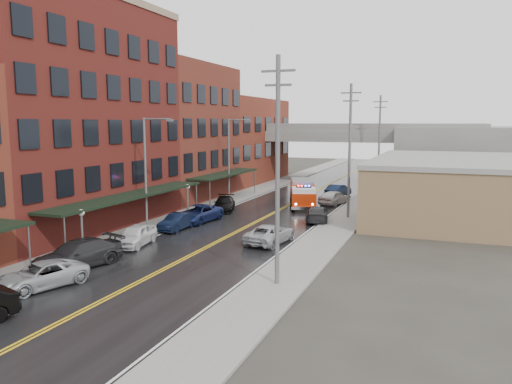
% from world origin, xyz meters
% --- Properties ---
extents(road, '(11.00, 160.00, 0.02)m').
position_xyz_m(road, '(0.00, 30.00, 0.01)').
color(road, black).
rests_on(road, ground).
extents(sidewalk_left, '(3.00, 160.00, 0.15)m').
position_xyz_m(sidewalk_left, '(-7.30, 30.00, 0.07)').
color(sidewalk_left, slate).
rests_on(sidewalk_left, ground).
extents(sidewalk_right, '(3.00, 160.00, 0.15)m').
position_xyz_m(sidewalk_right, '(7.30, 30.00, 0.07)').
color(sidewalk_right, slate).
rests_on(sidewalk_right, ground).
extents(curb_left, '(0.30, 160.00, 0.15)m').
position_xyz_m(curb_left, '(-5.65, 30.00, 0.07)').
color(curb_left, gray).
rests_on(curb_left, ground).
extents(curb_right, '(0.30, 160.00, 0.15)m').
position_xyz_m(curb_right, '(5.65, 30.00, 0.07)').
color(curb_right, gray).
rests_on(curb_right, ground).
extents(brick_building_b, '(9.00, 20.00, 18.00)m').
position_xyz_m(brick_building_b, '(-13.30, 23.00, 9.00)').
color(brick_building_b, '#591917').
rests_on(brick_building_b, ground).
extents(brick_building_c, '(9.00, 15.00, 15.00)m').
position_xyz_m(brick_building_c, '(-13.30, 40.50, 7.50)').
color(brick_building_c, maroon).
rests_on(brick_building_c, ground).
extents(brick_building_far, '(9.00, 20.00, 12.00)m').
position_xyz_m(brick_building_far, '(-13.30, 58.00, 6.00)').
color(brick_building_far, brown).
rests_on(brick_building_far, ground).
extents(tan_building, '(14.00, 22.00, 5.00)m').
position_xyz_m(tan_building, '(16.00, 40.00, 2.50)').
color(tan_building, '#8E704C').
rests_on(tan_building, ground).
extents(right_far_block, '(18.00, 30.00, 8.00)m').
position_xyz_m(right_far_block, '(18.00, 70.00, 4.00)').
color(right_far_block, slate).
rests_on(right_far_block, ground).
extents(awning_1, '(2.60, 18.00, 3.09)m').
position_xyz_m(awning_1, '(-7.49, 23.00, 2.99)').
color(awning_1, black).
rests_on(awning_1, ground).
extents(awning_2, '(2.60, 13.00, 3.09)m').
position_xyz_m(awning_2, '(-7.49, 40.50, 2.99)').
color(awning_2, black).
rests_on(awning_2, ground).
extents(globe_lamp_1, '(0.44, 0.44, 3.12)m').
position_xyz_m(globe_lamp_1, '(-6.40, 16.00, 2.31)').
color(globe_lamp_1, '#59595B').
rests_on(globe_lamp_1, ground).
extents(globe_lamp_2, '(0.44, 0.44, 3.12)m').
position_xyz_m(globe_lamp_2, '(-6.40, 30.00, 2.31)').
color(globe_lamp_2, '#59595B').
rests_on(globe_lamp_2, ground).
extents(street_lamp_1, '(2.64, 0.22, 9.00)m').
position_xyz_m(street_lamp_1, '(-6.55, 24.00, 5.19)').
color(street_lamp_1, '#59595B').
rests_on(street_lamp_1, ground).
extents(street_lamp_2, '(2.64, 0.22, 9.00)m').
position_xyz_m(street_lamp_2, '(-6.55, 40.00, 5.19)').
color(street_lamp_2, '#59595B').
rests_on(street_lamp_2, ground).
extents(utility_pole_0, '(1.80, 0.24, 12.00)m').
position_xyz_m(utility_pole_0, '(7.20, 15.00, 6.31)').
color(utility_pole_0, '#59595B').
rests_on(utility_pole_0, ground).
extents(utility_pole_1, '(1.80, 0.24, 12.00)m').
position_xyz_m(utility_pole_1, '(7.20, 35.00, 6.31)').
color(utility_pole_1, '#59595B').
rests_on(utility_pole_1, ground).
extents(utility_pole_2, '(1.80, 0.24, 12.00)m').
position_xyz_m(utility_pole_2, '(7.20, 55.00, 6.31)').
color(utility_pole_2, '#59595B').
rests_on(utility_pole_2, ground).
extents(overpass, '(40.00, 10.00, 7.50)m').
position_xyz_m(overpass, '(0.00, 62.00, 5.99)').
color(overpass, slate).
rests_on(overpass, ground).
extents(fire_truck, '(4.73, 7.77, 2.71)m').
position_xyz_m(fire_truck, '(1.59, 39.67, 1.47)').
color(fire_truck, '#AA2407').
rests_on(fire_truck, ground).
extents(parked_car_left_2, '(3.66, 5.29, 1.34)m').
position_xyz_m(parked_car_left_2, '(-4.26, 10.20, 0.67)').
color(parked_car_left_2, '#A3A7AB').
rests_on(parked_car_left_2, ground).
extents(parked_car_left_3, '(3.82, 6.09, 1.65)m').
position_xyz_m(parked_car_left_3, '(-5.00, 13.85, 0.82)').
color(parked_car_left_3, '#262628').
rests_on(parked_car_left_3, ground).
extents(parked_car_left_4, '(2.44, 4.60, 1.49)m').
position_xyz_m(parked_car_left_4, '(-4.90, 19.69, 0.75)').
color(parked_car_left_4, silver).
rests_on(parked_car_left_4, ground).
extents(parked_car_left_5, '(1.52, 4.11, 1.34)m').
position_xyz_m(parked_car_left_5, '(-4.83, 25.36, 0.67)').
color(parked_car_left_5, black).
rests_on(parked_car_left_5, ground).
extents(parked_car_left_6, '(2.97, 5.56, 1.49)m').
position_xyz_m(parked_car_left_6, '(-4.75, 28.80, 0.74)').
color(parked_car_left_6, '#141F4E').
rests_on(parked_car_left_6, ground).
extents(parked_car_left_7, '(3.36, 5.12, 1.38)m').
position_xyz_m(parked_car_left_7, '(-5.00, 34.80, 0.69)').
color(parked_car_left_7, black).
rests_on(parked_car_left_7, ground).
extents(parked_car_right_0, '(2.86, 5.18, 1.37)m').
position_xyz_m(parked_car_right_0, '(3.69, 23.80, 0.69)').
color(parked_car_right_0, '#A3A5AA').
rests_on(parked_car_right_0, ground).
extents(parked_car_right_1, '(2.91, 4.97, 1.35)m').
position_xyz_m(parked_car_right_1, '(4.87, 32.83, 0.68)').
color(parked_car_right_1, '#28282B').
rests_on(parked_car_right_1, ground).
extents(parked_car_right_2, '(2.98, 4.80, 1.53)m').
position_xyz_m(parked_car_right_2, '(4.33, 42.38, 0.76)').
color(parked_car_right_2, '#B4B4B4').
rests_on(parked_car_right_2, ground).
extents(parked_car_right_3, '(2.42, 4.73, 1.49)m').
position_xyz_m(parked_car_right_3, '(3.60, 47.94, 0.74)').
color(parked_car_right_3, black).
rests_on(parked_car_right_3, ground).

